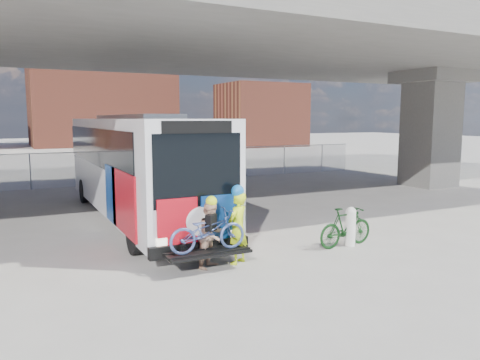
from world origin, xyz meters
TOP-DOWN VIEW (x-y plane):
  - ground at (0.00, 0.00)m, footprint 160.00×160.00m
  - bus at (-2.00, 2.81)m, footprint 2.67×12.90m
  - overpass at (0.00, 4.00)m, footprint 40.00×16.00m
  - chainlink_fence at (0.00, 12.00)m, footprint 30.00×0.06m
  - brick_buildings at (1.23, 48.23)m, footprint 54.00×22.00m
  - smokestack at (14.00, 55.00)m, footprint 2.20×2.20m
  - bollard at (2.44, -3.50)m, footprint 0.29×0.29m
  - cyclist_hivis at (-1.10, -3.50)m, footprint 0.78×0.70m
  - cyclist_tan at (-1.80, -3.51)m, footprint 0.98×0.93m
  - bike_parked at (2.28, -3.50)m, footprint 1.90×0.67m

SIDE VIEW (x-z plane):
  - ground at x=0.00m, z-range 0.00..0.00m
  - bike_parked at x=2.28m, z-range 0.00..1.12m
  - bollard at x=2.44m, z-range 0.04..1.15m
  - cyclist_tan at x=-1.80m, z-range -0.05..1.69m
  - cyclist_hivis at x=-1.10m, z-range -0.04..1.93m
  - chainlink_fence at x=0.00m, z-range -13.58..16.42m
  - bus at x=-2.00m, z-range 0.26..3.95m
  - brick_buildings at x=1.23m, z-range -0.58..11.42m
  - overpass at x=0.00m, z-range 2.57..10.52m
  - smokestack at x=14.00m, z-range 0.00..25.00m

